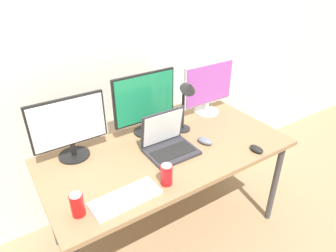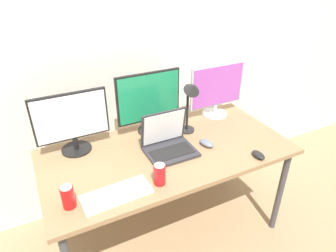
% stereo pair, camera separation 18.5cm
% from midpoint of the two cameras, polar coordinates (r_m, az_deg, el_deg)
% --- Properties ---
extents(ground_plane, '(16.00, 16.00, 0.00)m').
position_cam_midpoint_polar(ground_plane, '(2.44, 2.29, -19.15)').
color(ground_plane, '#9E7F5B').
extents(wall_back, '(7.00, 0.08, 2.60)m').
position_cam_midpoint_polar(wall_back, '(2.20, -4.64, 15.51)').
color(wall_back, silver).
rests_on(wall_back, ground).
extents(work_desk, '(1.60, 0.79, 0.74)m').
position_cam_midpoint_polar(work_desk, '(1.98, 2.69, -6.16)').
color(work_desk, '#424247').
rests_on(work_desk, ground).
extents(monitor_left, '(0.46, 0.19, 0.40)m').
position_cam_midpoint_polar(monitor_left, '(1.90, -15.27, 0.85)').
color(monitor_left, black).
rests_on(monitor_left, work_desk).
extents(monitor_center, '(0.46, 0.17, 0.44)m').
position_cam_midpoint_polar(monitor_center, '(2.03, -1.06, 4.82)').
color(monitor_center, black).
rests_on(monitor_center, work_desk).
extents(monitor_right, '(0.45, 0.20, 0.41)m').
position_cam_midpoint_polar(monitor_right, '(2.33, 11.57, 6.84)').
color(monitor_right, silver).
rests_on(monitor_right, work_desk).
extents(laptop_silver, '(0.31, 0.25, 0.26)m').
position_cam_midpoint_polar(laptop_silver, '(1.91, 2.67, -3.24)').
color(laptop_silver, '#2D2D33').
rests_on(laptop_silver, work_desk).
extents(keyboard_main, '(0.37, 0.16, 0.02)m').
position_cam_midpoint_polar(keyboard_main, '(1.61, -6.48, -12.95)').
color(keyboard_main, white).
rests_on(keyboard_main, work_desk).
extents(mouse_by_keyboard, '(0.09, 0.12, 0.04)m').
position_cam_midpoint_polar(mouse_by_keyboard, '(2.01, 10.00, -3.33)').
color(mouse_by_keyboard, slate).
rests_on(mouse_by_keyboard, work_desk).
extents(mouse_by_laptop, '(0.06, 0.10, 0.03)m').
position_cam_midpoint_polar(mouse_by_laptop, '(1.98, 19.43, -5.29)').
color(mouse_by_laptop, black).
rests_on(mouse_by_laptop, work_desk).
extents(soda_can_near_keyboard, '(0.07, 0.07, 0.13)m').
position_cam_midpoint_polar(soda_can_near_keyboard, '(1.65, 1.64, -9.30)').
color(soda_can_near_keyboard, red).
rests_on(soda_can_near_keyboard, work_desk).
extents(soda_can_by_laptop, '(0.07, 0.07, 0.13)m').
position_cam_midpoint_polar(soda_can_by_laptop, '(1.57, -15.29, -13.02)').
color(soda_can_by_laptop, red).
rests_on(soda_can_by_laptop, work_desk).
extents(desk_lamp, '(0.11, 0.18, 0.41)m').
position_cam_midpoint_polar(desk_lamp, '(2.01, 7.09, 5.27)').
color(desk_lamp, black).
rests_on(desk_lamp, work_desk).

